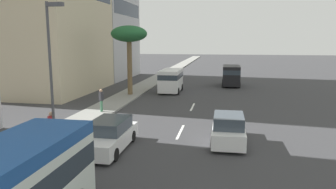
# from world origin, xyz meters

# --- Properties ---
(ground_plane) EXTENTS (198.00, 198.00, 0.00)m
(ground_plane) POSITION_xyz_m (31.50, 0.00, 0.00)
(ground_plane) COLOR #38383A
(sidewalk_right) EXTENTS (162.00, 2.70, 0.15)m
(sidewalk_right) POSITION_xyz_m (31.50, 7.22, 0.07)
(sidewalk_right) COLOR gray
(sidewalk_right) RESTS_ON ground_plane
(lane_stripe_mid) EXTENTS (3.20, 0.16, 0.01)m
(lane_stripe_mid) POSITION_xyz_m (16.59, 0.00, 0.01)
(lane_stripe_mid) COLOR silver
(lane_stripe_mid) RESTS_ON ground_plane
(lane_stripe_far) EXTENTS (3.20, 0.16, 0.01)m
(lane_stripe_far) POSITION_xyz_m (24.35, 0.00, 0.01)
(lane_stripe_far) COLOR silver
(lane_stripe_far) RESTS_ON ground_plane
(car_lead) EXTENTS (4.29, 1.83, 1.66)m
(car_lead) POSITION_xyz_m (14.92, -2.94, 0.78)
(car_lead) COLOR white
(car_lead) RESTS_ON ground_plane
(car_second) EXTENTS (4.80, 1.91, 1.59)m
(car_second) POSITION_xyz_m (12.74, 3.27, 0.76)
(car_second) COLOR white
(car_second) RESTS_ON ground_plane
(van_third) EXTENTS (4.68, 2.21, 2.56)m
(van_third) POSITION_xyz_m (38.09, -3.51, 1.46)
(van_third) COLOR black
(van_third) RESTS_ON ground_plane
(van_fourth) EXTENTS (4.86, 2.23, 2.50)m
(van_fourth) POSITION_xyz_m (32.04, 3.19, 1.43)
(van_fourth) COLOR white
(van_fourth) RESTS_ON ground_plane
(pedestrian_near_lamp) EXTENTS (0.33, 0.38, 1.59)m
(pedestrian_near_lamp) POSITION_xyz_m (10.44, 6.81, 1.02)
(pedestrian_near_lamp) COLOR beige
(pedestrian_near_lamp) RESTS_ON sidewalk_right
(pedestrian_mid_block) EXTENTS (0.38, 0.33, 1.80)m
(pedestrian_mid_block) POSITION_xyz_m (20.66, 6.85, 1.15)
(pedestrian_mid_block) COLOR #4C8C66
(pedestrian_mid_block) RESTS_ON sidewalk_right
(pedestrian_by_tree) EXTENTS (0.30, 0.34, 1.79)m
(pedestrian_by_tree) POSITION_xyz_m (12.62, 6.47, 1.14)
(pedestrian_by_tree) COLOR gold
(pedestrian_by_tree) RESTS_ON sidewalk_right
(palm_tree) EXTENTS (3.68, 3.68, 7.05)m
(palm_tree) POSITION_xyz_m (28.93, 6.99, 6.18)
(palm_tree) COLOR brown
(palm_tree) RESTS_ON sidewalk_right
(street_lamp) EXTENTS (0.24, 0.97, 7.48)m
(street_lamp) POSITION_xyz_m (12.51, 6.17, 4.71)
(street_lamp) COLOR #4C4C51
(street_lamp) RESTS_ON sidewalk_right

